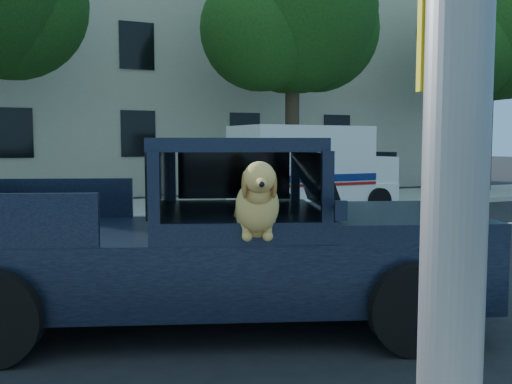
# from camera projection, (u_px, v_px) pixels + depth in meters

# --- Properties ---
(ground) EXTENTS (120.00, 120.00, 0.00)m
(ground) POSITION_uv_depth(u_px,v_px,m) (284.00, 292.00, 7.21)
(ground) COLOR black
(ground) RESTS_ON ground
(far_sidewalk) EXTENTS (60.00, 4.00, 0.15)m
(far_sidewalk) POSITION_uv_depth(u_px,v_px,m) (136.00, 209.00, 15.61)
(far_sidewalk) COLOR gray
(far_sidewalk) RESTS_ON ground
(lane_stripes) EXTENTS (21.60, 0.14, 0.01)m
(lane_stripes) POSITION_uv_depth(u_px,v_px,m) (299.00, 239.00, 11.11)
(lane_stripes) COLOR silver
(lane_stripes) RESTS_ON ground
(street_tree_mid) EXTENTS (6.00, 5.20, 8.60)m
(street_tree_mid) POSITION_uv_depth(u_px,v_px,m) (293.00, 18.00, 17.50)
(street_tree_mid) COLOR #332619
(street_tree_mid) RESTS_ON ground
(street_tree_right) EXTENTS (6.00, 5.20, 8.60)m
(street_tree_right) POSITION_uv_depth(u_px,v_px,m) (490.00, 37.00, 20.67)
(street_tree_right) COLOR #332619
(street_tree_right) RESTS_ON ground
(building_main) EXTENTS (26.00, 6.00, 9.00)m
(building_main) POSITION_uv_depth(u_px,v_px,m) (171.00, 78.00, 23.09)
(building_main) COLOR #BFB39E
(building_main) RESTS_ON ground
(pickup_truck) EXTENTS (5.76, 3.72, 1.92)m
(pickup_truck) POSITION_uv_depth(u_px,v_px,m) (202.00, 261.00, 5.92)
(pickup_truck) COLOR black
(pickup_truck) RESTS_ON ground
(mail_truck) EXTENTS (4.35, 2.42, 2.31)m
(mail_truck) POSITION_uv_depth(u_px,v_px,m) (310.00, 176.00, 15.08)
(mail_truck) COLOR silver
(mail_truck) RESTS_ON ground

